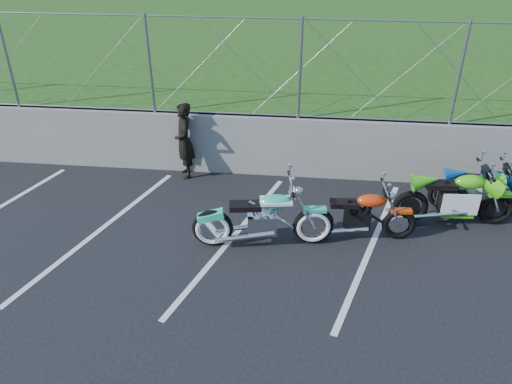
# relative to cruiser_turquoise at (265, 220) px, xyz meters

# --- Properties ---
(ground) EXTENTS (90.00, 90.00, 0.00)m
(ground) POSITION_rel_cruiser_turquoise_xyz_m (-0.57, -0.88, -0.48)
(ground) COLOR black
(ground) RESTS_ON ground
(retaining_wall) EXTENTS (30.00, 0.22, 1.30)m
(retaining_wall) POSITION_rel_cruiser_turquoise_xyz_m (-0.57, 2.62, 0.17)
(retaining_wall) COLOR slate
(retaining_wall) RESTS_ON ground
(grass_field) EXTENTS (30.00, 20.00, 1.30)m
(grass_field) POSITION_rel_cruiser_turquoise_xyz_m (-0.57, 12.62, 0.17)
(grass_field) COLOR #204612
(grass_field) RESTS_ON ground
(chain_link_fence) EXTENTS (28.00, 0.03, 2.00)m
(chain_link_fence) POSITION_rel_cruiser_turquoise_xyz_m (-0.57, 2.62, 1.82)
(chain_link_fence) COLOR gray
(chain_link_fence) RESTS_ON retaining_wall
(parking_lines) EXTENTS (18.29, 4.31, 0.01)m
(parking_lines) POSITION_rel_cruiser_turquoise_xyz_m (0.63, 0.12, -0.48)
(parking_lines) COLOR silver
(parking_lines) RESTS_ON ground
(cruiser_turquoise) EXTENTS (2.39, 0.75, 1.19)m
(cruiser_turquoise) POSITION_rel_cruiser_turquoise_xyz_m (0.00, 0.00, 0.00)
(cruiser_turquoise) COLOR black
(cruiser_turquoise) RESTS_ON ground
(naked_orange) EXTENTS (2.00, 0.68, 1.00)m
(naked_orange) POSITION_rel_cruiser_turquoise_xyz_m (1.61, 0.36, -0.05)
(naked_orange) COLOR black
(naked_orange) RESTS_ON ground
(sportbike_green) EXTENTS (2.18, 0.78, 1.13)m
(sportbike_green) POSITION_rel_cruiser_turquoise_xyz_m (3.36, 1.03, 0.01)
(sportbike_green) COLOR black
(sportbike_green) RESTS_ON ground
(sportbike_blue) EXTENTS (1.87, 0.67, 0.97)m
(sportbike_blue) POSITION_rel_cruiser_turquoise_xyz_m (3.94, 1.55, -0.06)
(sportbike_blue) COLOR black
(sportbike_blue) RESTS_ON ground
(person_standing) EXTENTS (0.58, 0.69, 1.62)m
(person_standing) POSITION_rel_cruiser_turquoise_xyz_m (-1.91, 2.32, 0.33)
(person_standing) COLOR black
(person_standing) RESTS_ON ground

